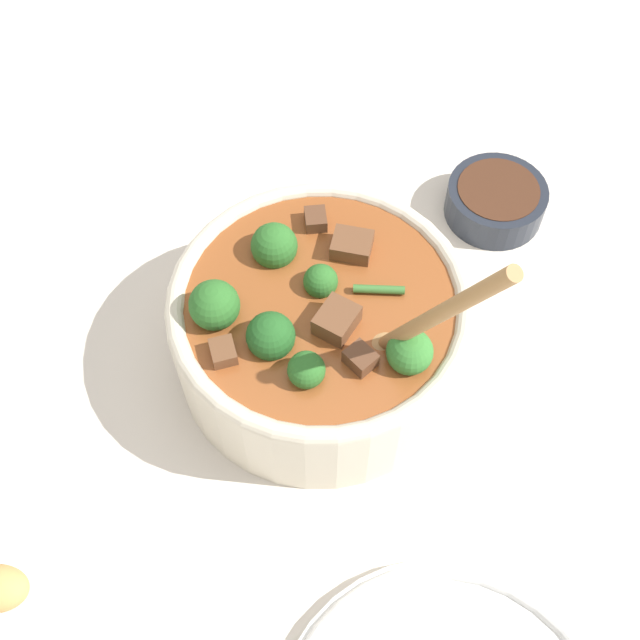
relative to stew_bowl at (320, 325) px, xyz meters
name	(u,v)px	position (x,y,z in m)	size (l,w,h in m)	color
ground_plane	(320,357)	(0.00, 0.00, -0.06)	(4.00, 4.00, 0.00)	silver
stew_bowl	(320,325)	(0.00, 0.00, 0.00)	(0.25, 0.26, 0.26)	beige
condiment_bowl	(496,200)	(-0.24, -0.06, -0.04)	(0.10, 0.10, 0.04)	#232833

